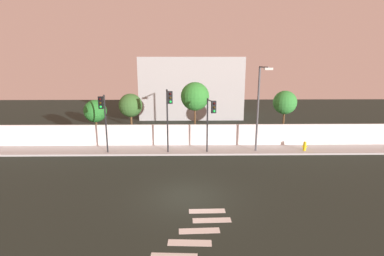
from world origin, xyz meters
TOP-DOWN VIEW (x-y plane):
  - ground_plane at (0.00, 0.00)m, footprint 80.00×80.00m
  - sidewalk at (0.00, 8.20)m, footprint 36.00×2.40m
  - perimeter_wall at (0.00, 9.49)m, footprint 36.00×0.18m
  - crosswalk_marking at (0.48, -3.67)m, footprint 3.47×4.74m
  - traffic_light_left at (1.78, 6.76)m, footprint 0.60×1.67m
  - traffic_light_center at (-6.32, 6.97)m, footprint 0.35×1.31m
  - traffic_light_right at (-1.37, 6.80)m, footprint 0.57×1.68m
  - street_lamp_curbside at (5.57, 7.48)m, footprint 0.62×2.00m
  - fire_hydrant at (9.51, 7.74)m, footprint 0.44×0.26m
  - roadside_tree_leftmost at (-8.05, 10.50)m, footprint 1.97×1.97m
  - roadside_tree_midleft at (-4.94, 10.50)m, footprint 2.04×2.04m
  - roadside_tree_midright at (0.68, 10.50)m, footprint 2.47×2.47m
  - roadside_tree_rightmost at (8.58, 10.50)m, footprint 2.06×2.06m
  - low_building_distant at (0.53, 23.49)m, footprint 12.91×6.00m

SIDE VIEW (x-z plane):
  - ground_plane at x=0.00m, z-range 0.00..0.00m
  - crosswalk_marking at x=0.48m, z-range 0.00..0.01m
  - sidewalk at x=0.00m, z-range 0.00..0.15m
  - fire_hydrant at x=9.51m, z-range 0.18..0.94m
  - perimeter_wall at x=0.00m, z-range 0.15..1.95m
  - roadside_tree_leftmost at x=-8.05m, z-range 0.97..4.92m
  - traffic_light_left at x=1.78m, z-range 1.17..5.46m
  - roadside_tree_midleft at x=-4.94m, z-range 1.20..5.68m
  - traffic_light_center at x=-6.32m, z-range 1.20..5.78m
  - roadside_tree_rightmost at x=8.58m, z-range 1.31..6.02m
  - traffic_light_right at x=-1.37m, z-range 1.30..6.29m
  - low_building_distant at x=0.53m, z-range 0.00..7.68m
  - street_lamp_curbside at x=5.57m, z-range 0.77..7.48m
  - roadside_tree_midright at x=0.68m, z-range 1.49..6.95m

